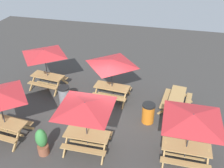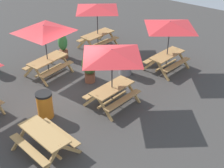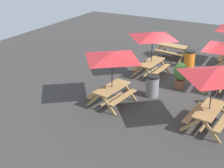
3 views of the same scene
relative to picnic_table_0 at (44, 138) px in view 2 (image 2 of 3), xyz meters
The scene contains 10 objects.
ground_plane 3.89m from the picnic_table_0, 154.79° to the right, with size 27.10×27.10×0.00m, color #3D3A38.
picnic_table_0 is the anchor object (origin of this frame).
picnic_table_1 7.16m from the picnic_table_0, behind, with size 2.22×2.22×2.34m.
picnic_table_2 3.58m from the picnic_table_0, behind, with size 2.16×2.16×2.34m.
picnic_table_3 8.05m from the picnic_table_0, 151.84° to the right, with size 2.17×2.17×2.34m.
picnic_table_5 5.16m from the picnic_table_0, 133.51° to the right, with size 2.83×2.83×2.34m.
trash_bin_gray 5.60m from the picnic_table_0, behind, with size 0.59×0.59×0.98m.
trash_bin_orange 1.85m from the picnic_table_0, 131.99° to the right, with size 0.59×0.59×0.98m.
potted_plant_0 6.61m from the picnic_table_0, 139.49° to the right, with size 0.45×0.45×1.23m.
potted_plant_1 4.42m from the picnic_table_0, 156.77° to the right, with size 0.66×0.66×1.25m.
Camera 2 is at (7.94, 7.67, 6.81)m, focal length 50.00 mm.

